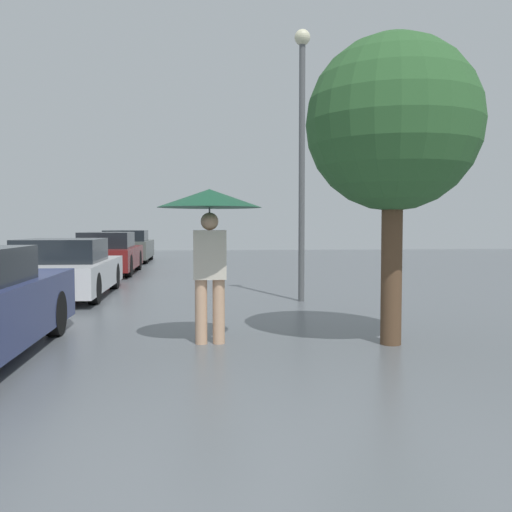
{
  "coord_description": "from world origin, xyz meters",
  "views": [
    {
      "loc": [
        -0.52,
        -2.86,
        1.44
      ],
      "look_at": [
        0.21,
        4.04,
        1.07
      ],
      "focal_mm": 40.0,
      "sensor_mm": 36.0,
      "label": 1
    }
  ],
  "objects_px": {
    "parked_car_second": "(64,270)",
    "parked_car_third": "(108,254)",
    "tree": "(393,125)",
    "pedestrian": "(210,214)",
    "street_lamp": "(302,134)",
    "parked_car_farthest": "(127,247)"
  },
  "relations": [
    {
      "from": "pedestrian",
      "to": "street_lamp",
      "type": "bearing_deg",
      "value": 64.01
    },
    {
      "from": "pedestrian",
      "to": "parked_car_second",
      "type": "bearing_deg",
      "value": 119.78
    },
    {
      "from": "pedestrian",
      "to": "parked_car_second",
      "type": "xyz_separation_m",
      "value": [
        -2.83,
        4.94,
        -1.03
      ]
    },
    {
      "from": "parked_car_third",
      "to": "street_lamp",
      "type": "xyz_separation_m",
      "value": [
        4.61,
        -6.71,
        2.56
      ]
    },
    {
      "from": "parked_car_farthest",
      "to": "street_lamp",
      "type": "distance_m",
      "value": 13.43
    },
    {
      "from": "parked_car_third",
      "to": "street_lamp",
      "type": "height_order",
      "value": "street_lamp"
    },
    {
      "from": "parked_car_third",
      "to": "pedestrian",
      "type": "bearing_deg",
      "value": -75.03
    },
    {
      "from": "parked_car_second",
      "to": "parked_car_third",
      "type": "height_order",
      "value": "parked_car_third"
    },
    {
      "from": "parked_car_farthest",
      "to": "tree",
      "type": "xyz_separation_m",
      "value": [
        5.09,
        -16.31,
        2.04
      ]
    },
    {
      "from": "parked_car_third",
      "to": "parked_car_farthest",
      "type": "height_order",
      "value": "parked_car_farthest"
    },
    {
      "from": "tree",
      "to": "parked_car_second",
      "type": "bearing_deg",
      "value": 133.88
    },
    {
      "from": "parked_car_second",
      "to": "street_lamp",
      "type": "distance_m",
      "value": 5.46
    },
    {
      "from": "tree",
      "to": "pedestrian",
      "type": "bearing_deg",
      "value": 173.1
    },
    {
      "from": "street_lamp",
      "to": "tree",
      "type": "bearing_deg",
      "value": -84.87
    },
    {
      "from": "parked_car_farthest",
      "to": "pedestrian",
      "type": "bearing_deg",
      "value": -79.71
    },
    {
      "from": "parked_car_farthest",
      "to": "parked_car_third",
      "type": "bearing_deg",
      "value": -88.78
    },
    {
      "from": "parked_car_second",
      "to": "tree",
      "type": "xyz_separation_m",
      "value": [
        5.01,
        -5.21,
        2.08
      ]
    },
    {
      "from": "pedestrian",
      "to": "parked_car_second",
      "type": "distance_m",
      "value": 5.79
    },
    {
      "from": "pedestrian",
      "to": "street_lamp",
      "type": "xyz_separation_m",
      "value": [
        1.82,
        3.73,
        1.57
      ]
    },
    {
      "from": "pedestrian",
      "to": "parked_car_third",
      "type": "distance_m",
      "value": 10.85
    },
    {
      "from": "pedestrian",
      "to": "tree",
      "type": "height_order",
      "value": "tree"
    },
    {
      "from": "parked_car_second",
      "to": "parked_car_farthest",
      "type": "distance_m",
      "value": 11.1
    }
  ]
}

